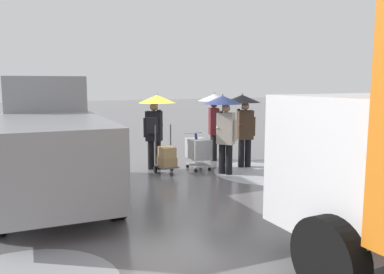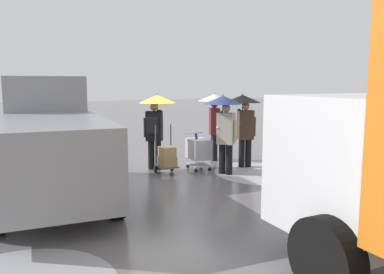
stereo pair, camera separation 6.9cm
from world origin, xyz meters
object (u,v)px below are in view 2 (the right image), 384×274
Objects in this scene: pedestrian_pink_side at (156,114)px; pedestrian_black_side at (244,114)px; pedestrian_white_side at (224,116)px; cargo_van_parked_right at (51,143)px; hand_dolly_boxes at (167,158)px; pedestrian_far_side at (215,111)px; shopping_cart_vendor at (199,150)px.

pedestrian_black_side is at bearing 160.37° from pedestrian_pink_side.
pedestrian_white_side is (0.95, 0.49, 0.00)m from pedestrian_black_side.
hand_dolly_boxes is (-3.03, -0.88, -0.73)m from cargo_van_parked_right.
cargo_van_parked_right is 2.54× the size of pedestrian_white_side.
pedestrian_far_side is (0.26, -1.24, 0.01)m from pedestrian_black_side.
cargo_van_parked_right is at bearing 16.20° from hand_dolly_boxes.
pedestrian_pink_side is 2.52m from pedestrian_black_side.
hand_dolly_boxes is at bearing -4.08° from pedestrian_black_side.
pedestrian_black_side is 1.00× the size of pedestrian_far_side.
pedestrian_black_side is at bearing 101.87° from pedestrian_far_side.
shopping_cart_vendor is (-4.05, -1.00, -0.61)m from cargo_van_parked_right.
hand_dolly_boxes is at bearing 6.54° from shopping_cart_vendor.
cargo_van_parked_right is at bearing 20.90° from pedestrian_far_side.
pedestrian_black_side is (-5.36, -0.71, 0.39)m from cargo_van_parked_right.
hand_dolly_boxes reaches higher than shopping_cart_vendor.
pedestrian_pink_side is (1.06, -0.56, 1.00)m from shopping_cart_vendor.
shopping_cart_vendor is 0.49× the size of pedestrian_black_side.
pedestrian_far_side is at bearing -78.13° from pedestrian_black_side.
hand_dolly_boxes is at bearing 27.26° from pedestrian_far_side.
hand_dolly_boxes is (1.02, 0.12, -0.12)m from shopping_cart_vendor.
pedestrian_far_side is (-2.12, -0.39, 0.01)m from pedestrian_pink_side.
pedestrian_far_side reaches higher than shopping_cart_vendor.
hand_dolly_boxes is 1.31m from pedestrian_pink_side.
pedestrian_white_side is 1.86m from pedestrian_far_side.
cargo_van_parked_right is 2.54× the size of pedestrian_black_side.
shopping_cart_vendor is 1.68m from pedestrian_black_side.
pedestrian_pink_side is 1.96m from pedestrian_white_side.
shopping_cart_vendor is at bearing -64.34° from pedestrian_white_side.
pedestrian_far_side is at bearing -111.66° from pedestrian_white_side.
hand_dolly_boxes is 0.61× the size of pedestrian_black_side.
hand_dolly_boxes is 0.61× the size of pedestrian_far_side.
pedestrian_far_side is (-0.69, -1.73, 0.01)m from pedestrian_white_side.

